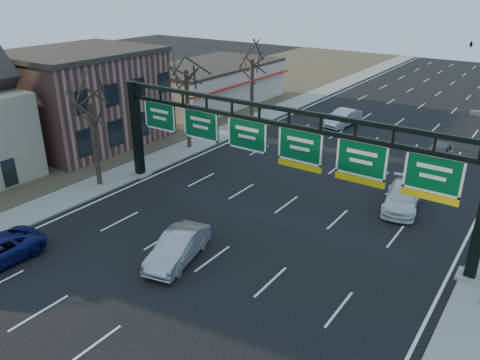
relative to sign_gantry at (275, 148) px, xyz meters
The scene contains 14 objects.
ground 9.24m from the sign_gantry, 91.15° to the right, with size 160.00×160.00×0.00m, color black.
sidewalk_left 18.24m from the sign_gantry, 137.20° to the left, with size 3.00×120.00×0.12m, color gray.
dirt_strip_left 28.25m from the sign_gantry, 154.50° to the left, with size 21.00×120.00×0.06m, color #473D2B.
lane_markings 12.86m from the sign_gantry, 90.76° to the left, with size 21.60×120.00×0.01m, color white.
sign_gantry is the anchor object (origin of this frame).
brick_block 21.87m from the sign_gantry, behind, with size 10.40×12.40×8.30m.
cream_strip 30.24m from the sign_gantry, 135.86° to the left, with size 10.90×18.40×4.70m.
tree_gantry 13.53m from the sign_gantry, 166.97° to the right, with size 3.60×3.60×8.48m.
tree_mid 15.08m from the sign_gantry, 151.63° to the left, with size 3.60×3.60×9.24m.
tree_far 21.57m from the sign_gantry, 127.32° to the left, with size 3.60×3.60×8.86m.
car_silver_sedan 8.28m from the sign_gantry, 102.38° to the right, with size 1.66×4.77×1.57m, color #A09FA3.
car_white_wagon 9.43m from the sign_gantry, 43.55° to the left, with size 2.10×5.16×1.50m, color white.
car_grey_far 17.40m from the sign_gantry, 69.08° to the left, with size 1.86×4.61×1.57m, color #474B4D.
car_silver_distant 21.95m from the sign_gantry, 102.13° to the left, with size 1.74×4.99×1.64m, color silver.
Camera 1 is at (13.51, -14.72, 13.88)m, focal length 35.00 mm.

